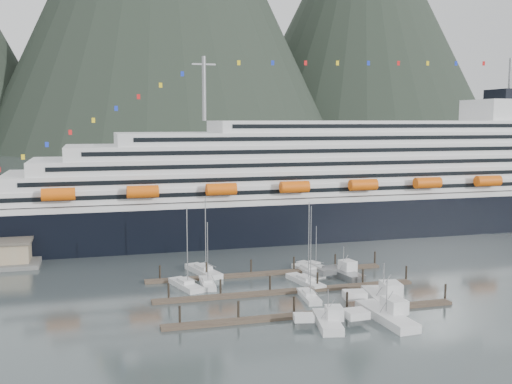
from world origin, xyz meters
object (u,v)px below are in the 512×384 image
(sailboat_c, at_px, (309,297))
(sailboat_d, at_px, (305,282))
(cruise_ship, at_px, (349,188))
(sailboat_a, at_px, (186,285))
(sailboat_e, at_px, (203,272))
(trawler_d, at_px, (382,298))
(trawler_c, at_px, (385,315))
(sailboat_g, at_px, (308,271))
(sailboat_b, at_px, (207,283))
(sailboat_f, at_px, (313,266))
(trawler_e, at_px, (343,273))
(trawler_b, at_px, (327,321))

(sailboat_c, relative_size, sailboat_d, 0.63)
(cruise_ship, height_order, sailboat_a, cruise_ship)
(cruise_ship, xyz_separation_m, sailboat_d, (-30.07, -47.37, -11.61))
(sailboat_e, xyz_separation_m, trawler_d, (25.13, -27.40, 0.50))
(sailboat_d, xyz_separation_m, trawler_c, (4.68, -22.58, 0.46))
(sailboat_c, bearing_deg, sailboat_g, -14.84)
(sailboat_b, bearing_deg, sailboat_f, -69.94)
(sailboat_a, bearing_deg, sailboat_f, -91.90)
(sailboat_a, bearing_deg, sailboat_e, -45.65)
(sailboat_b, height_order, trawler_c, sailboat_b)
(trawler_d, bearing_deg, sailboat_d, 37.65)
(sailboat_a, distance_m, sailboat_e, 10.27)
(cruise_ship, relative_size, trawler_d, 15.81)
(cruise_ship, relative_size, sailboat_f, 22.56)
(sailboat_b, relative_size, trawler_e, 1.17)
(sailboat_b, distance_m, sailboat_c, 19.91)
(sailboat_f, bearing_deg, sailboat_b, 82.23)
(trawler_b, bearing_deg, trawler_e, -16.82)
(trawler_b, bearing_deg, cruise_ship, -15.02)
(sailboat_b, distance_m, sailboat_f, 24.58)
(sailboat_f, distance_m, sailboat_g, 4.04)
(sailboat_e, bearing_deg, trawler_d, -153.42)
(trawler_b, bearing_deg, sailboat_a, 44.90)
(trawler_c, bearing_deg, trawler_b, 86.83)
(trawler_d, relative_size, trawler_e, 1.25)
(sailboat_c, bearing_deg, sailboat_b, 54.96)
(sailboat_b, distance_m, trawler_e, 26.68)
(sailboat_c, bearing_deg, cruise_ship, -24.92)
(sailboat_a, relative_size, trawler_d, 1.16)
(sailboat_f, xyz_separation_m, trawler_e, (3.10, -7.98, 0.48))
(cruise_ship, xyz_separation_m, sailboat_b, (-47.96, -43.62, -11.64))
(trawler_e, bearing_deg, sailboat_c, 124.41)
(sailboat_a, bearing_deg, trawler_b, -163.32)
(sailboat_c, relative_size, trawler_b, 1.01)
(sailboat_f, bearing_deg, sailboat_g, 120.47)
(sailboat_b, bearing_deg, trawler_b, -150.15)
(trawler_e, bearing_deg, sailboat_b, 76.29)
(trawler_d, distance_m, trawler_e, 17.75)
(sailboat_a, relative_size, sailboat_b, 1.24)
(sailboat_g, relative_size, trawler_d, 1.06)
(cruise_ship, relative_size, trawler_c, 15.22)
(sailboat_c, bearing_deg, trawler_c, -146.09)
(sailboat_a, xyz_separation_m, sailboat_g, (25.34, 4.00, -0.03))
(sailboat_b, bearing_deg, cruise_ship, -44.17)
(cruise_ship, height_order, sailboat_b, cruise_ship)
(sailboat_a, xyz_separation_m, sailboat_f, (27.67, 7.30, -0.07))
(sailboat_d, bearing_deg, sailboat_e, 42.81)
(trawler_d, bearing_deg, sailboat_g, 21.25)
(cruise_ship, height_order, sailboat_g, cruise_ship)
(sailboat_d, bearing_deg, trawler_e, -83.67)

